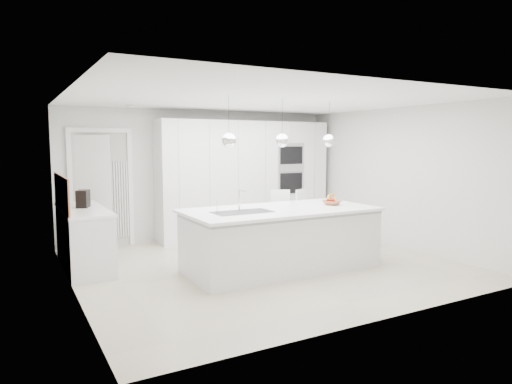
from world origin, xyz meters
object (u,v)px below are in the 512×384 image
bar_stool_left (284,222)px  espresso_machine (83,199)px  island_base (281,240)px  bar_stool_right (305,219)px  fruit_bowl (332,203)px

bar_stool_left → espresso_machine: bearing=-170.0°
island_base → bar_stool_right: bar_stool_right is taller
espresso_machine → bar_stool_left: (3.14, -0.69, -0.50)m
bar_stool_left → bar_stool_right: size_ratio=1.02×
island_base → espresso_machine: espresso_machine is taller
fruit_bowl → bar_stool_right: 1.11m
fruit_bowl → espresso_machine: 3.81m
fruit_bowl → bar_stool_right: bar_stool_right is taller
fruit_bowl → espresso_machine: espresso_machine is taller
espresso_machine → fruit_bowl: bearing=-1.5°
island_base → bar_stool_left: bar_stool_left is taller
island_base → bar_stool_left: size_ratio=2.66×
espresso_machine → bar_stool_left: 3.26m
espresso_machine → bar_stool_right: (3.66, -0.57, -0.52)m
island_base → bar_stool_right: bearing=41.8°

